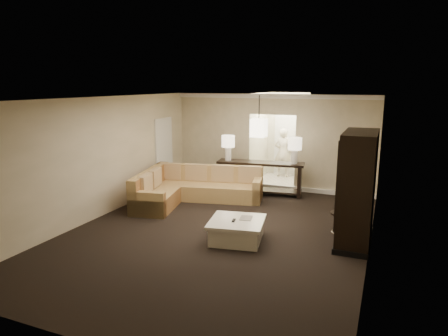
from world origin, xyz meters
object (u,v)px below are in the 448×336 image
at_px(drink_table, 340,219).
at_px(person, 283,150).
at_px(sectional_sofa, 191,188).
at_px(console_table, 260,175).
at_px(coffee_table, 237,230).
at_px(armoire, 357,191).

xyz_separation_m(drink_table, person, (-2.45, 4.85, 0.53)).
distance_m(sectional_sofa, console_table, 2.05).
distance_m(sectional_sofa, drink_table, 4.12).
bearing_deg(coffee_table, armoire, 20.10).
bearing_deg(sectional_sofa, armoire, -28.83).
bearing_deg(drink_table, coffee_table, -151.81).
bearing_deg(coffee_table, sectional_sofa, 135.38).
distance_m(coffee_table, armoire, 2.46).
height_order(coffee_table, armoire, armoire).
bearing_deg(armoire, drink_table, 143.51).
bearing_deg(drink_table, armoire, -36.49).
relative_size(console_table, drink_table, 4.78).
relative_size(sectional_sofa, armoire, 1.42).
relative_size(coffee_table, drink_table, 2.38).
xyz_separation_m(coffee_table, console_table, (-0.61, 3.46, 0.34)).
height_order(armoire, person, armoire).
xyz_separation_m(sectional_sofa, armoire, (4.27, -1.27, 0.70)).
distance_m(sectional_sofa, coffee_table, 2.95).
bearing_deg(coffee_table, console_table, 99.93).
bearing_deg(console_table, person, 81.32).
bearing_deg(coffee_table, drink_table, 28.19).
bearing_deg(person, console_table, 88.73).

